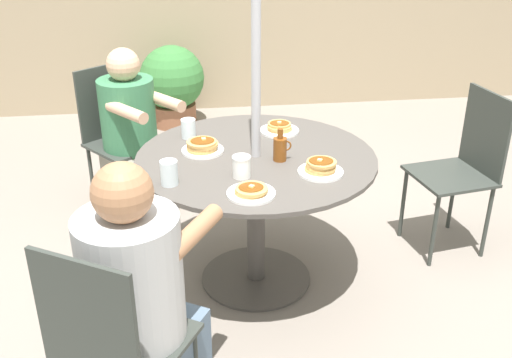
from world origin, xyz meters
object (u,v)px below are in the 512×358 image
(patio_chair_east, at_px, (117,131))
(pancake_plate_a, at_px, (251,192))
(coffee_cup, at_px, (241,167))
(syrup_bottle, at_px, (280,148))
(drinking_glass_b, at_px, (169,173))
(patio_chair_north, at_px, (465,162))
(pancake_plate_b, at_px, (279,128))
(pancake_plate_d, at_px, (202,147))
(drinking_glass_a, at_px, (188,128))
(diner_east, at_px, (133,143))
(pancake_plate_c, at_px, (321,168))
(diner_south, at_px, (141,317))
(patio_table, at_px, (256,183))
(potted_shrub, at_px, (172,83))
(patio_chair_south, at_px, (112,343))

(patio_chair_east, bearing_deg, pancake_plate_a, 78.03)
(pancake_plate_a, xyz_separation_m, coffee_cup, (-0.02, 0.19, 0.04))
(syrup_bottle, height_order, drinking_glass_b, syrup_bottle)
(patio_chair_north, bearing_deg, syrup_bottle, 94.35)
(pancake_plate_b, bearing_deg, syrup_bottle, -98.92)
(pancake_plate_d, distance_m, drinking_glass_a, 0.21)
(diner_east, bearing_deg, pancake_plate_d, 79.75)
(pancake_plate_c, relative_size, syrup_bottle, 1.30)
(diner_south, bearing_deg, syrup_bottle, 83.03)
(pancake_plate_b, height_order, coffee_cup, coffee_cup)
(patio_chair_north, height_order, drinking_glass_b, patio_chair_north)
(patio_chair_north, distance_m, pancake_plate_b, 1.07)
(diner_south, bearing_deg, patio_table, 90.00)
(patio_table, height_order, drinking_glass_a, drinking_glass_a)
(patio_chair_north, xyz_separation_m, drinking_glass_b, (-1.64, -0.47, 0.26))
(patio_table, distance_m, drinking_glass_b, 0.54)
(pancake_plate_c, distance_m, drinking_glass_a, 0.79)
(patio_chair_north, bearing_deg, diner_east, 62.16)
(coffee_cup, relative_size, drinking_glass_a, 1.00)
(patio_table, bearing_deg, pancake_plate_d, 162.04)
(patio_chair_north, bearing_deg, drinking_glass_a, 77.46)
(patio_table, height_order, diner_east, diner_east)
(pancake_plate_b, bearing_deg, pancake_plate_c, -79.15)
(patio_chair_north, relative_size, diner_east, 0.86)
(drinking_glass_a, bearing_deg, patio_chair_east, 123.71)
(pancake_plate_c, bearing_deg, pancake_plate_d, 148.80)
(patio_chair_east, relative_size, pancake_plate_a, 4.40)
(coffee_cup, height_order, drinking_glass_a, same)
(patio_chair_east, distance_m, pancake_plate_a, 1.56)
(patio_chair_east, distance_m, drinking_glass_b, 1.30)
(diner_east, xyz_separation_m, coffee_cup, (0.57, -1.05, 0.29))
(pancake_plate_b, relative_size, pancake_plate_c, 1.00)
(pancake_plate_c, xyz_separation_m, potted_shrub, (-0.69, 2.71, -0.38))
(coffee_cup, bearing_deg, drinking_glass_a, 113.73)
(pancake_plate_d, relative_size, coffee_cup, 2.10)
(pancake_plate_b, height_order, pancake_plate_c, pancake_plate_c)
(patio_table, bearing_deg, coffee_cup, -112.78)
(pancake_plate_d, bearing_deg, drinking_glass_b, -114.94)
(patio_chair_east, height_order, drinking_glass_a, patio_chair_east)
(pancake_plate_a, bearing_deg, pancake_plate_b, 71.33)
(drinking_glass_b, bearing_deg, syrup_bottle, 20.27)
(coffee_cup, bearing_deg, diner_east, 118.29)
(diner_east, distance_m, coffee_cup, 1.23)
(pancake_plate_d, height_order, drinking_glass_a, drinking_glass_a)
(pancake_plate_d, distance_m, drinking_glass_b, 0.39)
(diner_east, height_order, patio_chair_south, diner_east)
(pancake_plate_b, relative_size, coffee_cup, 2.10)
(patio_chair_north, distance_m, patio_chair_east, 2.13)
(diner_south, distance_m, coffee_cup, 0.85)
(patio_table, height_order, pancake_plate_a, pancake_plate_a)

